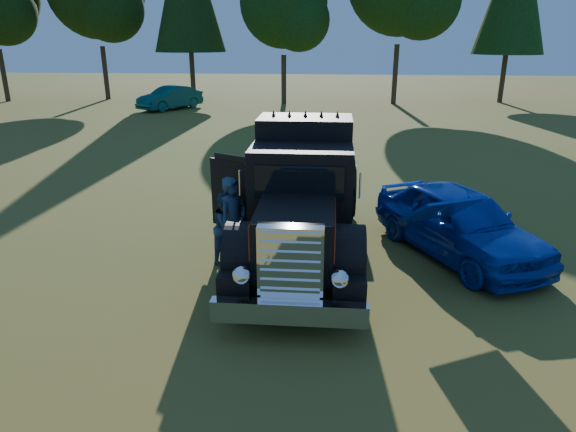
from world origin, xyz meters
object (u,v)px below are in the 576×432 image
Objects in this scene: spectator_near at (234,223)px; spectator_far at (227,227)px; diamond_t_truck at (302,204)px; hotrod_coupe at (459,222)px; distant_teal_car at (170,98)px.

spectator_near is 1.26× the size of spectator_far.
spectator_far is at bearing -170.75° from diamond_t_truck.
spectator_near is at bearing -167.71° from hotrod_coupe.
hotrod_coupe is at bearing -59.19° from spectator_far.
diamond_t_truck is 4.59× the size of spectator_far.
spectator_near is 0.43× the size of distant_teal_car.
spectator_far is 25.58m from distant_teal_car.
spectator_near is 0.40m from spectator_far.
diamond_t_truck reaches higher than spectator_near.
spectator_far is (-5.05, -0.78, -0.01)m from hotrod_coupe.
spectator_near is at bearing -37.92° from distant_teal_car.
diamond_t_truck is at bearing -58.67° from spectator_far.
spectator_far is (-1.59, -0.26, -0.50)m from diamond_t_truck.
hotrod_coupe is at bearing 8.50° from diamond_t_truck.
distant_teal_car is at bearing 53.72° from spectator_near.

